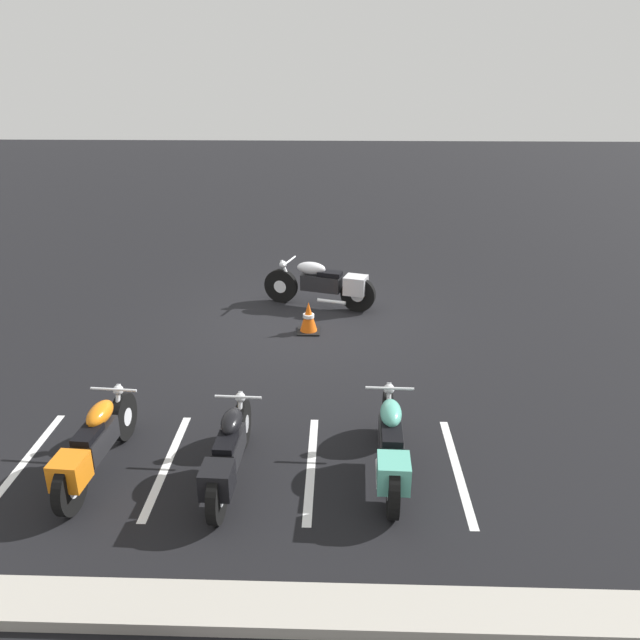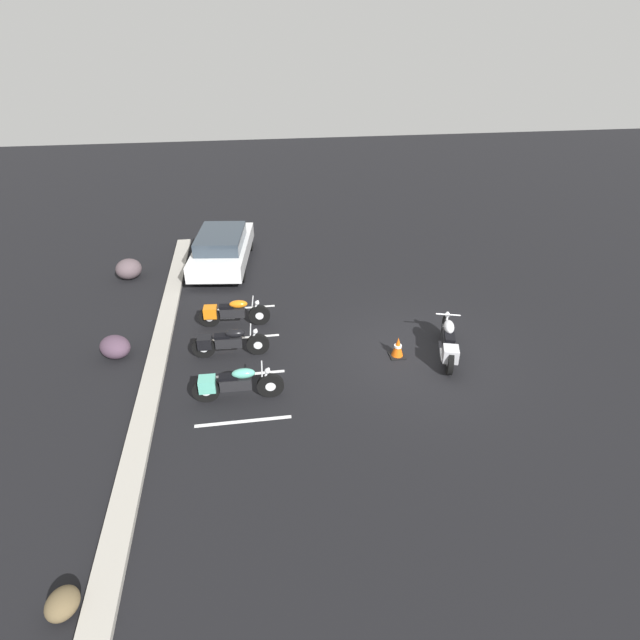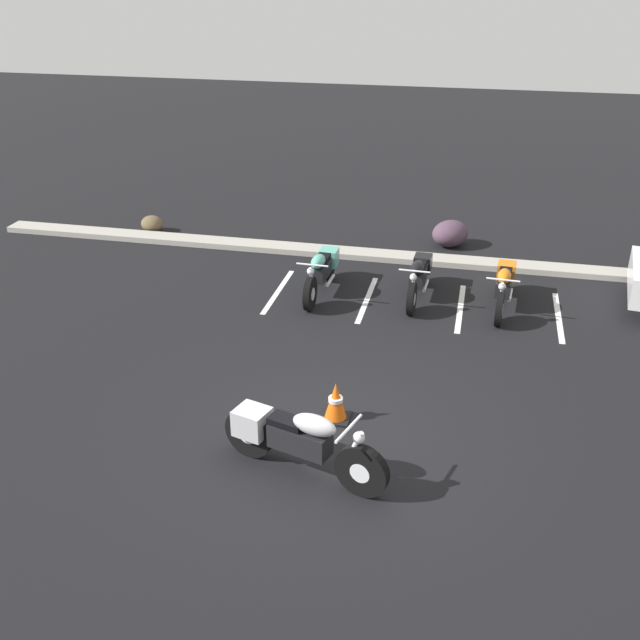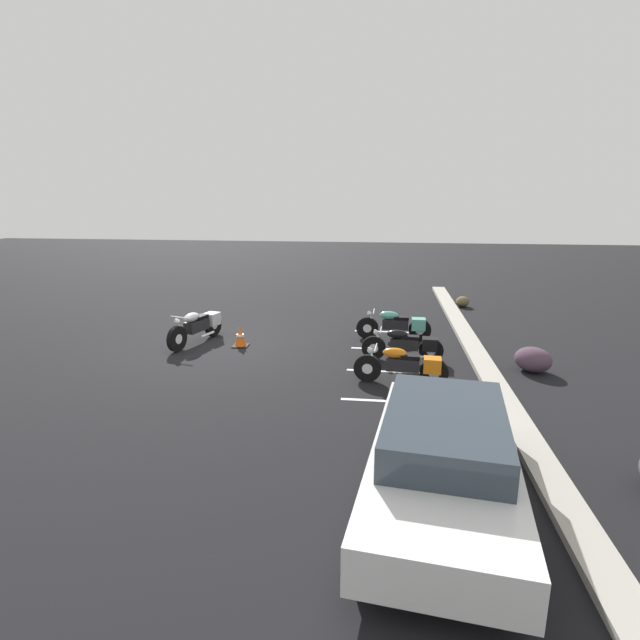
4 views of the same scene
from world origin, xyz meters
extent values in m
plane|color=black|center=(0.00, 0.00, 0.00)|extent=(60.00, 60.00, 0.00)
cylinder|color=black|center=(0.58, -0.94, 0.34)|extent=(0.68, 0.31, 0.67)
cylinder|color=silver|center=(0.58, -0.94, 0.34)|extent=(0.28, 0.20, 0.26)
cylinder|color=black|center=(-0.93, -0.49, 0.34)|extent=(0.68, 0.31, 0.67)
cylinder|color=silver|center=(-0.93, -0.49, 0.34)|extent=(0.28, 0.20, 0.26)
cube|color=black|center=(-0.22, -0.70, 0.49)|extent=(0.83, 0.50, 0.31)
ellipsoid|color=#B7B7BC|center=(-0.03, -0.76, 0.77)|extent=(0.63, 0.42, 0.25)
cube|color=black|center=(-0.39, -0.65, 0.70)|extent=(0.50, 0.36, 0.08)
cube|color=#B7B7BC|center=(-0.88, -0.50, 0.52)|extent=(0.50, 0.47, 0.35)
cylinder|color=silver|center=(0.47, -0.91, 0.60)|extent=(0.27, 0.14, 0.54)
cylinder|color=silver|center=(0.41, -0.89, 0.87)|extent=(0.22, 0.62, 0.04)
sphere|color=silver|center=(0.54, -0.93, 0.79)|extent=(0.14, 0.14, 0.14)
cylinder|color=silver|center=(-0.43, -0.49, 0.19)|extent=(0.56, 0.23, 0.07)
cylinder|color=black|center=(-1.19, 3.94, 0.31)|extent=(0.13, 0.62, 0.62)
cylinder|color=silver|center=(-1.19, 3.94, 0.31)|extent=(0.13, 0.24, 0.24)
cylinder|color=black|center=(-1.15, 5.40, 0.31)|extent=(0.13, 0.62, 0.62)
cylinder|color=silver|center=(-1.15, 5.40, 0.31)|extent=(0.13, 0.24, 0.24)
cube|color=black|center=(-1.17, 4.71, 0.45)|extent=(0.28, 0.72, 0.28)
ellipsoid|color=#59B29E|center=(-1.18, 4.53, 0.71)|extent=(0.26, 0.53, 0.23)
cube|color=black|center=(-1.17, 4.87, 0.64)|extent=(0.24, 0.42, 0.08)
cube|color=#59B29E|center=(-1.15, 5.35, 0.48)|extent=(0.35, 0.39, 0.32)
cylinder|color=silver|center=(-1.19, 4.05, 0.56)|extent=(0.06, 0.25, 0.50)
cylinder|color=silver|center=(-1.19, 4.11, 0.80)|extent=(0.58, 0.05, 0.03)
sphere|color=silver|center=(-1.19, 3.98, 0.73)|extent=(0.13, 0.13, 0.13)
cylinder|color=silver|center=(-1.03, 4.94, 0.17)|extent=(0.08, 0.52, 0.07)
cylinder|color=black|center=(0.61, 4.15, 0.30)|extent=(0.13, 0.60, 0.59)
cylinder|color=silver|center=(0.61, 4.15, 0.30)|extent=(0.12, 0.23, 0.23)
cylinder|color=black|center=(0.66, 5.54, 0.30)|extent=(0.13, 0.60, 0.59)
cylinder|color=silver|center=(0.66, 5.54, 0.30)|extent=(0.12, 0.23, 0.23)
cube|color=black|center=(0.64, 4.89, 0.43)|extent=(0.28, 0.69, 0.27)
ellipsoid|color=black|center=(0.63, 4.71, 0.67)|extent=(0.25, 0.51, 0.22)
cube|color=black|center=(0.64, 5.04, 0.61)|extent=(0.23, 0.40, 0.07)
cube|color=black|center=(0.66, 5.49, 0.46)|extent=(0.34, 0.37, 0.31)
cylinder|color=silver|center=(0.61, 4.25, 0.53)|extent=(0.06, 0.24, 0.48)
cylinder|color=silver|center=(0.61, 4.31, 0.76)|extent=(0.56, 0.06, 0.03)
sphere|color=silver|center=(0.61, 4.19, 0.69)|extent=(0.13, 0.13, 0.13)
cylinder|color=silver|center=(0.77, 5.11, 0.16)|extent=(0.08, 0.50, 0.06)
cylinder|color=black|center=(2.12, 4.04, 0.30)|extent=(0.15, 0.61, 0.61)
cylinder|color=silver|center=(2.12, 4.04, 0.30)|extent=(0.13, 0.24, 0.23)
cylinder|color=black|center=(2.23, 5.46, 0.30)|extent=(0.15, 0.61, 0.61)
cylinder|color=silver|center=(2.23, 5.46, 0.30)|extent=(0.13, 0.24, 0.23)
cube|color=black|center=(2.18, 4.79, 0.44)|extent=(0.31, 0.71, 0.28)
ellipsoid|color=orange|center=(2.17, 4.61, 0.69)|extent=(0.28, 0.53, 0.22)
cube|color=black|center=(2.19, 4.95, 0.62)|extent=(0.25, 0.42, 0.07)
cube|color=orange|center=(2.22, 5.41, 0.47)|extent=(0.36, 0.39, 0.31)
cylinder|color=silver|center=(2.13, 4.15, 0.54)|extent=(0.07, 0.24, 0.49)
cylinder|color=silver|center=(2.14, 4.20, 0.78)|extent=(0.57, 0.07, 0.03)
sphere|color=silver|center=(2.13, 4.08, 0.71)|extent=(0.13, 0.13, 0.13)
cylinder|color=silver|center=(2.32, 5.01, 0.17)|extent=(0.10, 0.51, 0.06)
cube|color=#A8A399|center=(0.00, 6.74, 0.06)|extent=(18.00, 0.50, 0.12)
ellipsoid|color=brown|center=(-5.72, 7.25, 0.19)|extent=(0.63, 0.59, 0.38)
ellipsoid|color=#4D3849|center=(1.05, 7.81, 0.29)|extent=(1.09, 1.10, 0.58)
cube|color=black|center=(-0.04, 0.57, 0.01)|extent=(0.40, 0.40, 0.03)
cone|color=#EA590F|center=(-0.04, 0.57, 0.28)|extent=(0.32, 0.32, 0.56)
cylinder|color=white|center=(-0.04, 0.57, 0.31)|extent=(0.20, 0.20, 0.06)
cube|color=white|center=(-1.98, 4.59, 0.00)|extent=(0.10, 2.10, 0.00)
cube|color=white|center=(-0.26, 4.59, 0.00)|extent=(0.10, 2.10, 0.00)
cube|color=white|center=(1.46, 4.59, 0.00)|extent=(0.10, 2.10, 0.00)
cube|color=white|center=(3.18, 4.59, 0.00)|extent=(0.10, 2.10, 0.00)
camera|label=1|loc=(-0.56, 10.75, 4.39)|focal=35.00mm
camera|label=2|loc=(-10.39, 4.17, 7.42)|focal=28.00mm
camera|label=3|loc=(1.65, -7.96, 5.76)|focal=42.00mm
camera|label=4|loc=(12.47, 4.25, 4.01)|focal=28.00mm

